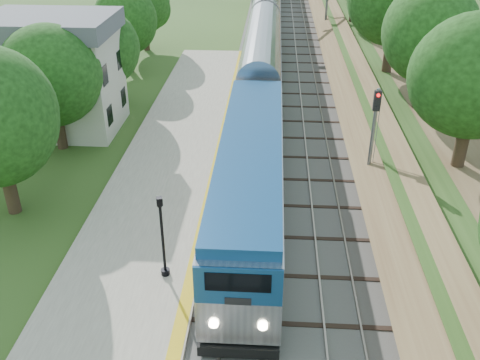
{
  "coord_description": "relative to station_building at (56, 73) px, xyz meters",
  "views": [
    {
      "loc": [
        0.96,
        -4.93,
        15.44
      ],
      "look_at": [
        -0.5,
        17.91,
        2.8
      ],
      "focal_mm": 40.0,
      "sensor_mm": 36.0,
      "label": 1
    }
  ],
  "objects": [
    {
      "name": "trackbed",
      "position": [
        16.0,
        30.0,
        -4.02
      ],
      "size": [
        9.5,
        170.0,
        0.28
      ],
      "color": "#4C4944",
      "rests_on": "ground"
    },
    {
      "name": "platform",
      "position": [
        8.8,
        -14.0,
        -3.9
      ],
      "size": [
        6.4,
        68.0,
        0.38
      ],
      "primitive_type": "cube",
      "color": "gray",
      "rests_on": "ground"
    },
    {
      "name": "yellow_stripe",
      "position": [
        11.65,
        -14.0,
        -3.7
      ],
      "size": [
        0.55,
        68.0,
        0.01
      ],
      "primitive_type": "cube",
      "color": "gold",
      "rests_on": "platform"
    },
    {
      "name": "embankment",
      "position": [
        24.35,
        30.0,
        -2.14
      ],
      "size": [
        10.64,
        170.0,
        11.7
      ],
      "color": "brown",
      "rests_on": "ground"
    },
    {
      "name": "station_building",
      "position": [
        0.0,
        0.0,
        0.0
      ],
      "size": [
        8.6,
        6.6,
        8.0
      ],
      "color": "silver",
      "rests_on": "ground"
    },
    {
      "name": "trees_behind_platform",
      "position": [
        2.83,
        -9.33,
        0.44
      ],
      "size": [
        7.82,
        53.32,
        7.21
      ],
      "color": "#332316",
      "rests_on": "ground"
    },
    {
      "name": "lamppost_far",
      "position": [
        10.48,
        -16.53,
        -1.95
      ],
      "size": [
        0.39,
        0.39,
        3.94
      ],
      "color": "black",
      "rests_on": "platform"
    },
    {
      "name": "signal_farside",
      "position": [
        20.2,
        -9.24,
        0.01
      ],
      "size": [
        0.36,
        0.28,
        6.51
      ],
      "color": "slate",
      "rests_on": "ground"
    }
  ]
}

